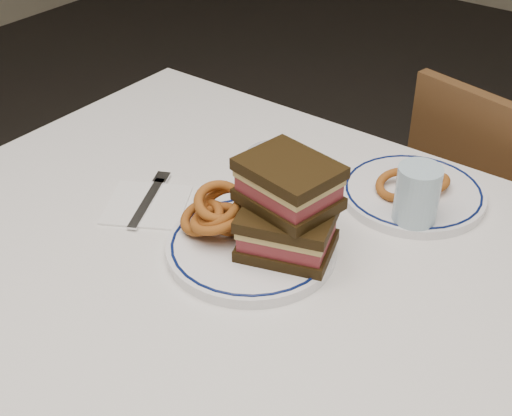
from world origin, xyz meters
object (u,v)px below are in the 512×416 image
Objects in this scene: reuben_sandwich at (288,208)px; far_plate at (413,193)px; chair_far at (500,246)px; beer_mug at (276,195)px; main_plate at (251,247)px.

reuben_sandwich reaches higher than far_plate.
chair_far is 5.88× the size of beer_mug.
main_plate is 1.79× the size of beer_mug.
beer_mug is (0.00, 0.06, 0.06)m from main_plate.
chair_far is at bearing 79.59° from far_plate.
chair_far reaches higher than main_plate.
far_plate is at bearing 60.83° from beer_mug.
far_plate is (-0.07, -0.37, 0.31)m from chair_far.
reuben_sandwich is (0.05, 0.03, 0.08)m from main_plate.
beer_mug is at bearing -107.96° from chair_far.
far_plate is at bearing 66.00° from main_plate.
main_plate is 0.09m from beer_mug.
beer_mug is 0.60× the size of far_plate.
reuben_sandwich is at bearing -103.25° from chair_far.
chair_far is at bearing 76.75° from reuben_sandwich.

